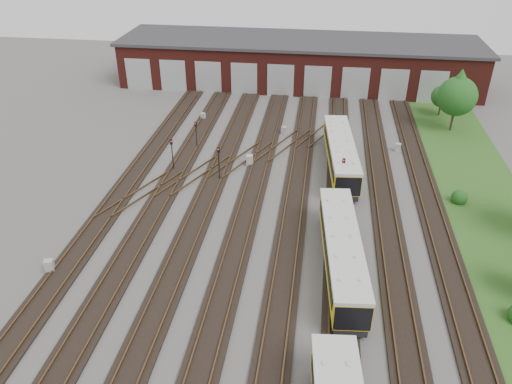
# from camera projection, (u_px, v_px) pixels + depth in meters

# --- Properties ---
(ground) EXTENTS (120.00, 120.00, 0.00)m
(ground) POSITION_uv_depth(u_px,v_px,m) (263.00, 244.00, 39.52)
(ground) COLOR #494643
(ground) RESTS_ON ground
(track_network) EXTENTS (30.40, 70.00, 0.33)m
(track_network) POSITION_uv_depth(u_px,v_px,m) (262.00, 238.00, 39.99)
(track_network) COLOR black
(track_network) RESTS_ON ground
(maintenance_shed) EXTENTS (51.00, 12.50, 6.35)m
(maintenance_shed) POSITION_uv_depth(u_px,v_px,m) (298.00, 61.00, 71.91)
(maintenance_shed) COLOR #511914
(maintenance_shed) RESTS_ON ground
(grass_verge) EXTENTS (8.00, 55.00, 0.05)m
(grass_verge) POSITION_uv_depth(u_px,v_px,m) (482.00, 196.00, 45.75)
(grass_verge) COLOR #224E1A
(grass_verge) RESTS_ON ground
(metro_train) EXTENTS (3.63, 45.63, 2.78)m
(metro_train) POSITION_uv_depth(u_px,v_px,m) (342.00, 252.00, 35.76)
(metro_train) COLOR black
(metro_train) RESTS_ON ground
(signal_mast_0) EXTENTS (0.30, 0.29, 3.35)m
(signal_mast_0) POSITION_uv_depth(u_px,v_px,m) (172.00, 151.00, 49.05)
(signal_mast_0) COLOR black
(signal_mast_0) RESTS_ON ground
(signal_mast_1) EXTENTS (0.25, 0.24, 2.89)m
(signal_mast_1) POSITION_uv_depth(u_px,v_px,m) (196.00, 131.00, 53.90)
(signal_mast_1) COLOR black
(signal_mast_1) RESTS_ON ground
(signal_mast_2) EXTENTS (0.26, 0.24, 3.47)m
(signal_mast_2) POSITION_uv_depth(u_px,v_px,m) (219.00, 159.00, 47.32)
(signal_mast_2) COLOR black
(signal_mast_2) RESTS_ON ground
(signal_mast_3) EXTENTS (0.29, 0.28, 3.52)m
(signal_mast_3) POSITION_uv_depth(u_px,v_px,m) (343.00, 171.00, 45.24)
(signal_mast_3) COLOR black
(signal_mast_3) RESTS_ON ground
(relay_cabinet_0) EXTENTS (0.76, 0.69, 1.05)m
(relay_cabinet_0) POSITION_uv_depth(u_px,v_px,m) (49.00, 266.00, 36.30)
(relay_cabinet_0) COLOR #9C9FA1
(relay_cabinet_0) RESTS_ON ground
(relay_cabinet_1) EXTENTS (0.63, 0.57, 0.87)m
(relay_cabinet_1) POSITION_uv_depth(u_px,v_px,m) (203.00, 116.00, 61.27)
(relay_cabinet_1) COLOR #9C9FA1
(relay_cabinet_1) RESTS_ON ground
(relay_cabinet_2) EXTENTS (0.76, 0.67, 1.13)m
(relay_cabinet_2) POSITION_uv_depth(u_px,v_px,m) (250.00, 160.00, 50.75)
(relay_cabinet_2) COLOR #9C9FA1
(relay_cabinet_2) RESTS_ON ground
(relay_cabinet_3) EXTENTS (0.66, 0.60, 0.90)m
(relay_cabinet_3) POSITION_uv_depth(u_px,v_px,m) (284.00, 130.00, 57.51)
(relay_cabinet_3) COLOR #9C9FA1
(relay_cabinet_3) RESTS_ON ground
(relay_cabinet_4) EXTENTS (0.61, 0.53, 0.92)m
(relay_cabinet_4) POSITION_uv_depth(u_px,v_px,m) (398.00, 148.00, 53.59)
(relay_cabinet_4) COLOR #9C9FA1
(relay_cabinet_4) RESTS_ON ground
(tree_0) EXTENTS (4.44, 4.44, 7.37)m
(tree_0) POSITION_uv_depth(u_px,v_px,m) (458.00, 92.00, 56.21)
(tree_0) COLOR #372618
(tree_0) RESTS_ON ground
(tree_1) EXTENTS (2.66, 2.66, 4.41)m
(tree_1) POSITION_uv_depth(u_px,v_px,m) (443.00, 94.00, 61.19)
(tree_1) COLOR #372618
(tree_1) RESTS_ON ground
(bush_1) EXTENTS (1.43, 1.43, 1.43)m
(bush_1) POSITION_uv_depth(u_px,v_px,m) (460.00, 196.00, 44.50)
(bush_1) COLOR #154212
(bush_1) RESTS_ON ground
(bush_2) EXTENTS (1.53, 1.53, 1.53)m
(bush_2) POSITION_uv_depth(u_px,v_px,m) (454.00, 96.00, 66.40)
(bush_2) COLOR #154212
(bush_2) RESTS_ON ground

